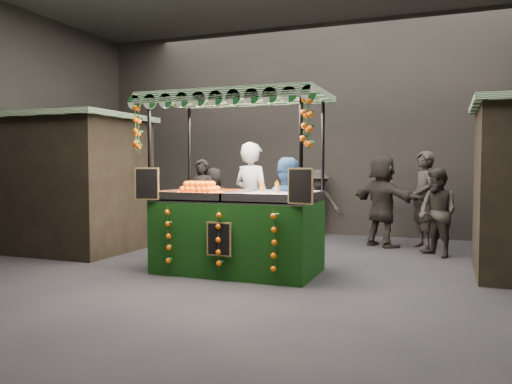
% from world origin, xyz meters
% --- Properties ---
extents(ground, '(12.00, 12.00, 0.00)m').
position_xyz_m(ground, '(0.00, 0.00, 0.00)').
color(ground, black).
rests_on(ground, ground).
extents(market_hall, '(12.10, 10.10, 5.05)m').
position_xyz_m(market_hall, '(0.00, 0.00, 3.38)').
color(market_hall, black).
rests_on(market_hall, ground).
extents(neighbour_stall_left, '(3.00, 2.20, 2.60)m').
position_xyz_m(neighbour_stall_left, '(-4.40, 1.00, 1.31)').
color(neighbour_stall_left, black).
rests_on(neighbour_stall_left, ground).
extents(juice_stall, '(2.80, 1.65, 2.71)m').
position_xyz_m(juice_stall, '(-0.40, 0.21, 0.84)').
color(juice_stall, '#0B330C').
rests_on(juice_stall, ground).
extents(vendor_grey, '(0.86, 0.70, 2.04)m').
position_xyz_m(vendor_grey, '(-0.63, 1.40, 1.02)').
color(vendor_grey, gray).
rests_on(vendor_grey, ground).
extents(vendor_blue, '(0.96, 0.80, 1.77)m').
position_xyz_m(vendor_blue, '(0.11, 1.01, 0.88)').
color(vendor_blue, navy).
rests_on(vendor_blue, ground).
extents(shopper_0, '(0.67, 0.47, 1.78)m').
position_xyz_m(shopper_0, '(-2.51, 3.15, 0.89)').
color(shopper_0, black).
rests_on(shopper_0, ground).
extents(shopper_1, '(0.97, 0.98, 1.59)m').
position_xyz_m(shopper_1, '(2.43, 2.72, 0.80)').
color(shopper_1, black).
rests_on(shopper_1, ground).
extents(shopper_2, '(1.04, 0.89, 1.67)m').
position_xyz_m(shopper_2, '(-2.73, 3.68, 0.83)').
color(shopper_2, black).
rests_on(shopper_2, ground).
extents(shopper_3, '(1.14, 0.93, 1.54)m').
position_xyz_m(shopper_3, '(-0.20, 4.57, 0.77)').
color(shopper_3, '#2B2723').
rests_on(shopper_3, ground).
extents(shopper_4, '(0.92, 0.81, 1.59)m').
position_xyz_m(shopper_4, '(-2.40, 3.55, 0.80)').
color(shopper_4, black).
rests_on(shopper_4, ground).
extents(shopper_5, '(1.72, 1.45, 1.86)m').
position_xyz_m(shopper_5, '(1.36, 3.55, 0.93)').
color(shopper_5, black).
rests_on(shopper_5, ground).
extents(shopper_6, '(0.72, 0.83, 1.92)m').
position_xyz_m(shopper_6, '(2.15, 3.60, 0.96)').
color(shopper_6, '#2A2322').
rests_on(shopper_6, ground).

